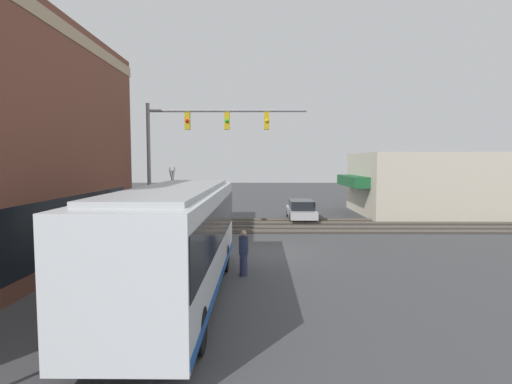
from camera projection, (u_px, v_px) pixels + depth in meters
The scene contains 10 objects.
ground_plane at pixel (267, 253), 18.00m from camera, with size 120.00×120.00×0.00m, color #424244.
shop_building at pixel (419, 184), 31.25m from camera, with size 9.12×10.59×4.76m.
city_bus at pixel (177, 238), 11.83m from camera, with size 10.40×2.59×3.37m.
traffic_signal_gantry at pixel (197, 137), 21.39m from camera, with size 0.42×8.57×7.22m.
crossing_signal at pixel (173, 194), 22.04m from camera, with size 1.41×1.18×3.81m.
rail_track_near at pixel (265, 230), 23.98m from camera, with size 2.60×60.00×0.15m.
rail_track_far at pixel (265, 222), 27.17m from camera, with size 2.60×60.00×0.15m.
parked_car_silver at pixel (301, 210), 28.33m from camera, with size 4.77×1.82×1.39m.
pedestrian_near_bus at pixel (244, 253), 14.34m from camera, with size 0.34×0.34×1.65m.
pedestrian_at_crossing at pixel (185, 220), 21.63m from camera, with size 0.34×0.34×1.82m.
Camera 1 is at (-17.74, 0.33, 4.11)m, focal length 28.00 mm.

